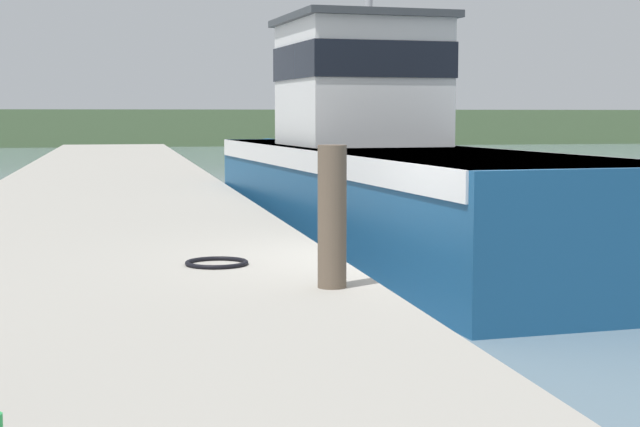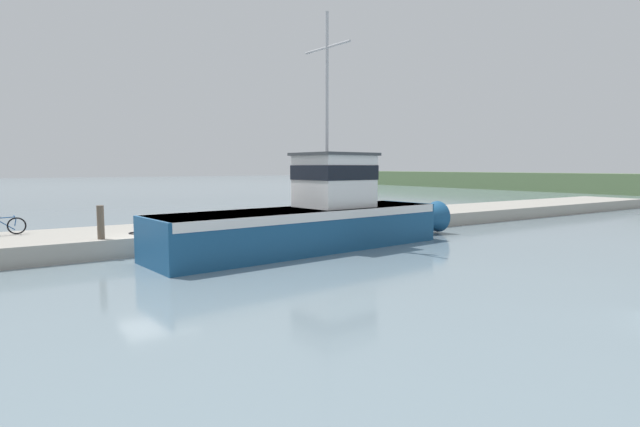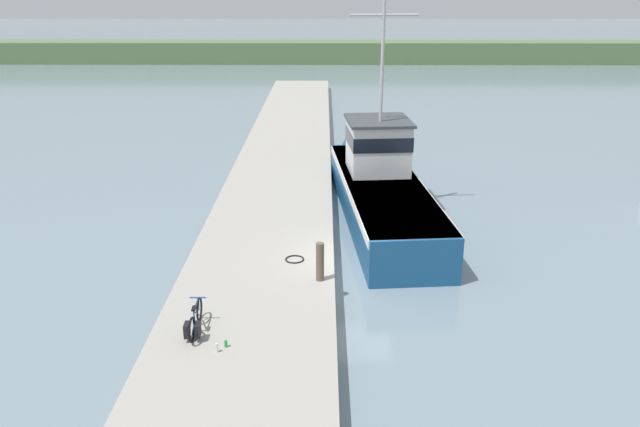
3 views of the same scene
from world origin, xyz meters
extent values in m
plane|color=gray|center=(0.00, 0.00, 0.00)|extent=(320.00, 320.00, 0.00)
cube|color=#A39E93|center=(-3.18, 0.00, 0.36)|extent=(4.89, 80.00, 0.72)
cube|color=#567047|center=(30.00, 60.28, 1.27)|extent=(180.00, 5.00, 2.54)
cube|color=navy|center=(1.36, 5.54, 0.83)|extent=(4.12, 12.76, 1.67)
cone|color=navy|center=(0.73, 12.91, 0.83)|extent=(1.77, 2.39, 1.58)
cube|color=white|center=(1.36, 5.54, 1.50)|extent=(4.16, 12.51, 0.33)
cube|color=white|center=(1.23, 7.10, 2.74)|extent=(2.66, 2.88, 2.14)
cube|color=black|center=(1.23, 7.10, 3.11)|extent=(2.72, 2.94, 0.60)
cube|color=#3D4247|center=(1.23, 7.10, 3.87)|extent=(2.87, 3.12, 0.12)
cylinder|color=brown|center=(-1.19, -1.61, 1.34)|extent=(0.25, 0.25, 1.23)
torus|color=black|center=(-2.04, -0.13, 0.74)|extent=(0.63, 0.63, 0.04)
camera|label=1|loc=(-2.98, -9.77, 2.21)|focal=55.00mm
camera|label=2|loc=(18.17, -5.11, 3.33)|focal=28.00mm
camera|label=3|loc=(-1.07, -18.93, 9.34)|focal=35.00mm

